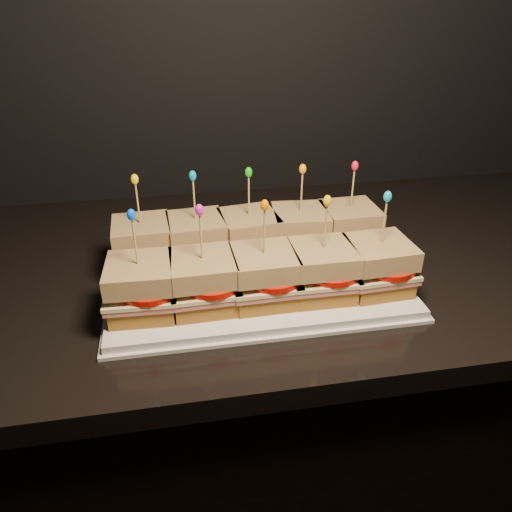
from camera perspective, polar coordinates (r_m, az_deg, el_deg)
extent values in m
cube|color=black|center=(1.21, -1.48, -19.94)|extent=(2.43, 0.63, 0.86)
cube|color=black|center=(0.92, -1.84, -1.29)|extent=(2.47, 0.67, 0.04)
cube|color=white|center=(0.83, 0.00, -2.78)|extent=(0.47, 0.29, 0.02)
cube|color=white|center=(0.83, 0.00, -3.14)|extent=(0.48, 0.30, 0.01)
cube|color=brown|center=(0.87, -12.61, -0.28)|extent=(0.09, 0.09, 0.03)
cube|color=#BC5851|center=(0.86, -12.73, 0.69)|extent=(0.10, 0.10, 0.01)
cube|color=beige|center=(0.85, -12.78, 1.10)|extent=(0.11, 0.10, 0.01)
cylinder|color=#B41107|center=(0.85, -12.03, 1.43)|extent=(0.09, 0.09, 0.01)
cube|color=brown|center=(0.84, -12.98, 2.76)|extent=(0.10, 0.10, 0.03)
cylinder|color=tan|center=(0.82, -13.33, 5.60)|extent=(0.00, 0.00, 0.09)
ellipsoid|color=yellow|center=(0.81, -13.70, 8.53)|extent=(0.01, 0.01, 0.02)
cube|color=brown|center=(0.86, -6.67, 0.24)|extent=(0.10, 0.10, 0.03)
cube|color=#BC5851|center=(0.86, -6.73, 1.21)|extent=(0.11, 0.10, 0.01)
cube|color=beige|center=(0.85, -6.76, 1.62)|extent=(0.11, 0.10, 0.01)
cylinder|color=#B41107|center=(0.85, -5.95, 1.95)|extent=(0.09, 0.09, 0.01)
cube|color=brown|center=(0.84, -6.87, 3.29)|extent=(0.10, 0.10, 0.03)
cylinder|color=tan|center=(0.82, -7.06, 6.16)|extent=(0.00, 0.00, 0.09)
ellipsoid|color=#0593B5|center=(0.81, -7.25, 9.10)|extent=(0.01, 0.01, 0.02)
cube|color=brown|center=(0.87, -0.78, 0.74)|extent=(0.10, 0.10, 0.03)
cube|color=#BC5851|center=(0.86, -0.79, 1.71)|extent=(0.11, 0.11, 0.01)
cube|color=beige|center=(0.86, -0.79, 2.12)|extent=(0.11, 0.11, 0.01)
cylinder|color=#B41107|center=(0.85, 0.06, 2.45)|extent=(0.09, 0.09, 0.01)
cube|color=brown|center=(0.85, -0.81, 3.78)|extent=(0.10, 0.10, 0.03)
cylinder|color=tan|center=(0.83, -0.83, 6.63)|extent=(0.00, 0.00, 0.09)
ellipsoid|color=#1DB313|center=(0.81, -0.85, 9.55)|extent=(0.01, 0.01, 0.02)
cube|color=brown|center=(0.89, 4.94, 1.23)|extent=(0.10, 0.10, 0.03)
cube|color=#BC5851|center=(0.88, 4.99, 2.18)|extent=(0.11, 0.10, 0.01)
cube|color=beige|center=(0.88, 5.01, 2.58)|extent=(0.11, 0.11, 0.01)
cylinder|color=#B41107|center=(0.87, 5.89, 2.91)|extent=(0.09, 0.09, 0.01)
cube|color=brown|center=(0.87, 5.08, 4.22)|extent=(0.10, 0.10, 0.03)
cylinder|color=tan|center=(0.85, 5.22, 7.02)|extent=(0.00, 0.00, 0.09)
ellipsoid|color=#FD9E0F|center=(0.83, 5.36, 9.88)|extent=(0.01, 0.01, 0.02)
cube|color=brown|center=(0.92, 10.40, 1.68)|extent=(0.09, 0.09, 0.03)
cube|color=#BC5851|center=(0.91, 10.49, 2.60)|extent=(0.10, 0.10, 0.01)
cube|color=beige|center=(0.91, 10.53, 3.00)|extent=(0.10, 0.10, 0.01)
cylinder|color=#B41107|center=(0.90, 11.42, 3.31)|extent=(0.09, 0.09, 0.01)
cube|color=brown|center=(0.89, 10.69, 4.59)|extent=(0.10, 0.10, 0.03)
cylinder|color=tan|center=(0.88, 10.96, 7.31)|extent=(0.00, 0.00, 0.09)
ellipsoid|color=red|center=(0.86, 11.24, 10.09)|extent=(0.01, 0.01, 0.02)
cube|color=brown|center=(0.75, -12.77, -5.31)|extent=(0.09, 0.09, 0.03)
cube|color=#BC5851|center=(0.74, -12.91, -4.25)|extent=(0.10, 0.10, 0.01)
cube|color=beige|center=(0.74, -12.97, -3.80)|extent=(0.11, 0.10, 0.01)
cylinder|color=#B41107|center=(0.73, -12.10, -3.48)|extent=(0.09, 0.09, 0.01)
cube|color=brown|center=(0.72, -13.21, -1.95)|extent=(0.10, 0.10, 0.03)
cylinder|color=tan|center=(0.70, -13.63, 1.24)|extent=(0.00, 0.00, 0.09)
ellipsoid|color=blue|center=(0.68, -14.06, 4.58)|extent=(0.01, 0.01, 0.02)
cube|color=brown|center=(0.75, -5.89, -4.72)|extent=(0.09, 0.09, 0.03)
cube|color=#BC5851|center=(0.74, -5.96, -3.66)|extent=(0.10, 0.10, 0.01)
cube|color=beige|center=(0.74, -5.98, -3.20)|extent=(0.10, 0.10, 0.01)
cylinder|color=#B41107|center=(0.73, -5.03, -2.87)|extent=(0.09, 0.09, 0.01)
cube|color=brown|center=(0.72, -6.10, -1.34)|extent=(0.09, 0.09, 0.03)
cylinder|color=tan|center=(0.70, -6.29, 1.88)|extent=(0.00, 0.00, 0.09)
ellipsoid|color=#C4209D|center=(0.68, -6.49, 5.25)|extent=(0.01, 0.01, 0.02)
cube|color=brown|center=(0.76, 0.90, -4.08)|extent=(0.09, 0.09, 0.03)
cube|color=#BC5851|center=(0.75, 0.91, -3.02)|extent=(0.10, 0.10, 0.01)
cube|color=beige|center=(0.75, 0.92, -2.56)|extent=(0.10, 0.10, 0.01)
cylinder|color=#B41107|center=(0.74, 1.92, -2.22)|extent=(0.09, 0.09, 0.01)
cube|color=brown|center=(0.73, 0.93, -0.72)|extent=(0.09, 0.09, 0.03)
cylinder|color=tan|center=(0.71, 0.96, 2.48)|extent=(0.00, 0.00, 0.09)
ellipsoid|color=#E86900|center=(0.69, 0.99, 5.81)|extent=(0.01, 0.01, 0.02)
cube|color=brown|center=(0.78, 7.43, -3.40)|extent=(0.09, 0.09, 0.03)
cube|color=#BC5851|center=(0.77, 7.51, -2.36)|extent=(0.10, 0.10, 0.01)
cube|color=beige|center=(0.77, 7.54, -1.92)|extent=(0.10, 0.10, 0.01)
cylinder|color=#B41107|center=(0.76, 8.57, -1.58)|extent=(0.09, 0.09, 0.01)
cube|color=brown|center=(0.75, 7.68, -0.11)|extent=(0.09, 0.09, 0.03)
cylinder|color=tan|center=(0.73, 7.91, 3.02)|extent=(0.00, 0.00, 0.09)
ellipsoid|color=#F0B905|center=(0.71, 8.16, 6.26)|extent=(0.01, 0.01, 0.02)
cube|color=brown|center=(0.81, 13.55, -2.73)|extent=(0.10, 0.10, 0.03)
cube|color=#BC5851|center=(0.80, 13.69, -1.72)|extent=(0.10, 0.10, 0.01)
cube|color=beige|center=(0.80, 13.75, -1.29)|extent=(0.11, 0.10, 0.01)
cylinder|color=#B41107|center=(0.79, 14.77, -0.95)|extent=(0.09, 0.09, 0.01)
cube|color=brown|center=(0.78, 13.98, 0.46)|extent=(0.10, 0.10, 0.03)
cylinder|color=tan|center=(0.76, 14.39, 3.48)|extent=(0.00, 0.00, 0.09)
ellipsoid|color=#0EA1BE|center=(0.74, 14.82, 6.59)|extent=(0.01, 0.01, 0.02)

